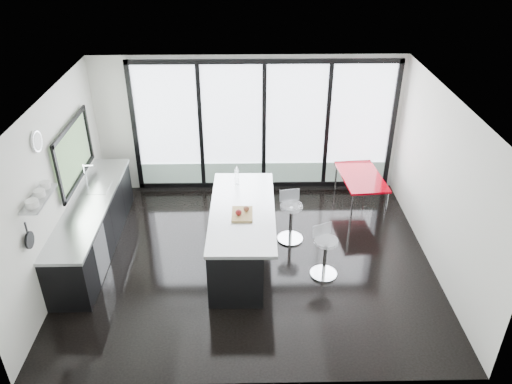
{
  "coord_description": "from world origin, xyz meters",
  "views": [
    {
      "loc": [
        -0.04,
        -6.7,
        5.24
      ],
      "look_at": [
        0.1,
        0.3,
        1.15
      ],
      "focal_mm": 35.0,
      "sensor_mm": 36.0,
      "label": 1
    }
  ],
  "objects_px": {
    "red_table": "(360,192)",
    "bar_stool_near": "(325,257)",
    "island": "(238,235)",
    "bar_stool_far": "(291,222)"
  },
  "relations": [
    {
      "from": "bar_stool_near",
      "to": "bar_stool_far",
      "type": "relative_size",
      "value": 0.95
    },
    {
      "from": "island",
      "to": "bar_stool_near",
      "type": "relative_size",
      "value": 3.57
    },
    {
      "from": "red_table",
      "to": "island",
      "type": "bearing_deg",
      "value": -145.3
    },
    {
      "from": "bar_stool_far",
      "to": "red_table",
      "type": "height_order",
      "value": "bar_stool_far"
    },
    {
      "from": "red_table",
      "to": "bar_stool_near",
      "type": "bearing_deg",
      "value": -115.17
    },
    {
      "from": "bar_stool_near",
      "to": "red_table",
      "type": "xyz_separation_m",
      "value": [
        0.97,
        2.05,
        0.01
      ]
    },
    {
      "from": "island",
      "to": "bar_stool_near",
      "type": "xyz_separation_m",
      "value": [
        1.38,
        -0.43,
        -0.16
      ]
    },
    {
      "from": "bar_stool_near",
      "to": "island",
      "type": "bearing_deg",
      "value": 139.19
    },
    {
      "from": "island",
      "to": "red_table",
      "type": "distance_m",
      "value": 2.86
    },
    {
      "from": "bar_stool_near",
      "to": "red_table",
      "type": "distance_m",
      "value": 2.27
    }
  ]
}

